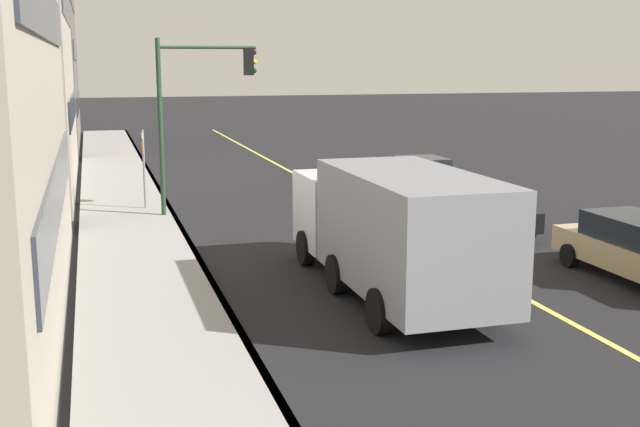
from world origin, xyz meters
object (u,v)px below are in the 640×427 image
traffic_light_mast (196,97)px  street_sign_post (144,164)px  car_black (478,207)px  car_maroon (423,177)px  truck_gray (393,226)px  car_tan (639,248)px

traffic_light_mast → street_sign_post: (1.41, 1.70, -2.32)m
car_black → traffic_light_mast: (4.42, 8.10, 3.30)m
street_sign_post → car_maroon: bearing=-88.0°
car_maroon → truck_gray: truck_gray is taller
car_black → truck_gray: bearing=138.4°
car_maroon → street_sign_post: bearing=92.0°
truck_gray → car_maroon: bearing=-26.5°
traffic_light_mast → truck_gray: bearing=-163.9°
car_black → car_tan: 6.41m
car_tan → traffic_light_mast: bearing=40.0°
truck_gray → street_sign_post: truck_gray is taller
car_black → car_maroon: (6.19, -0.83, 0.06)m
truck_gray → traffic_light_mast: 10.91m
car_black → car_maroon: size_ratio=1.17×
car_tan → truck_gray: 6.15m
car_maroon → truck_gray: size_ratio=0.50×
car_tan → car_black: bearing=8.4°
car_tan → traffic_light_mast: (10.76, 9.03, 3.22)m
car_black → street_sign_post: 11.44m
car_maroon → traffic_light_mast: size_ratio=0.68×
traffic_light_mast → car_maroon: bearing=-78.8°
truck_gray → street_sign_post: (11.62, 4.65, 0.12)m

